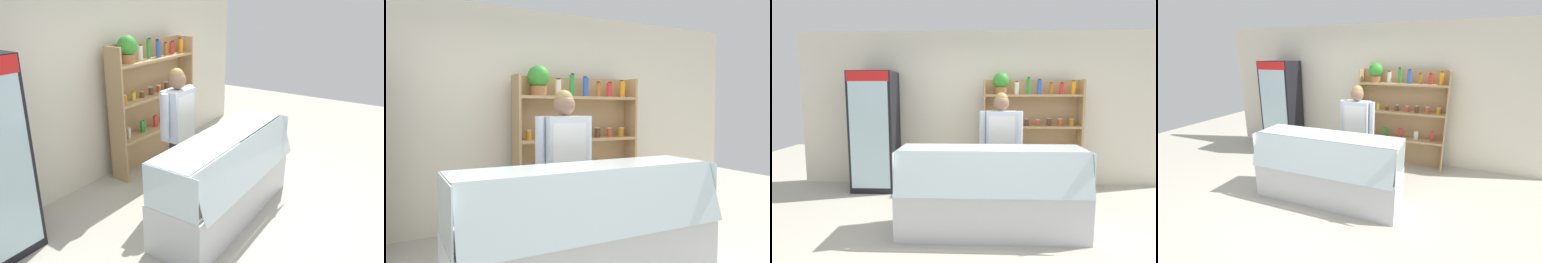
{
  "view_description": "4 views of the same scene",
  "coord_description": "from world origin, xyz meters",
  "views": [
    {
      "loc": [
        -3.49,
        -1.78,
        2.45
      ],
      "look_at": [
        0.07,
        0.58,
        0.9
      ],
      "focal_mm": 35.0,
      "sensor_mm": 36.0,
      "label": 1
    },
    {
      "loc": [
        -1.46,
        -2.51,
        1.44
      ],
      "look_at": [
        0.1,
        0.52,
        1.25
      ],
      "focal_mm": 35.0,
      "sensor_mm": 36.0,
      "label": 2
    },
    {
      "loc": [
        -0.26,
        -3.35,
        1.62
      ],
      "look_at": [
        -0.41,
        0.59,
        1.12
      ],
      "focal_mm": 28.0,
      "sensor_mm": 36.0,
      "label": 3
    },
    {
      "loc": [
        1.5,
        -3.1,
        2.11
      ],
      "look_at": [
        -0.01,
        0.76,
        0.87
      ],
      "focal_mm": 24.0,
      "sensor_mm": 36.0,
      "label": 4
    }
  ],
  "objects": [
    {
      "name": "back_wall",
      "position": [
        0.0,
        2.01,
        1.35
      ],
      "size": [
        6.8,
        0.1,
        2.7
      ],
      "primitive_type": "cube",
      "color": "silver",
      "rests_on": "ground"
    },
    {
      "name": "deli_display_case",
      "position": [
        -0.08,
        0.02,
        0.31
      ],
      "size": [
        2.14,
        0.72,
        1.01
      ],
      "color": "silver",
      "rests_on": "ground"
    },
    {
      "name": "ground_plane",
      "position": [
        0.0,
        0.0,
        0.0
      ],
      "size": [
        12.0,
        12.0,
        0.0
      ],
      "primitive_type": "plane",
      "color": "#B7B2A3"
    },
    {
      "name": "shelving_unit",
      "position": [
        0.63,
        1.71,
        1.11
      ],
      "size": [
        1.63,
        0.29,
        1.97
      ],
      "color": "tan",
      "rests_on": "ground"
    },
    {
      "name": "shop_clerk",
      "position": [
        0.1,
        0.81,
        0.97
      ],
      "size": [
        0.6,
        0.25,
        1.64
      ],
      "color": "#2D2D38",
      "rests_on": "ground"
    }
  ]
}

